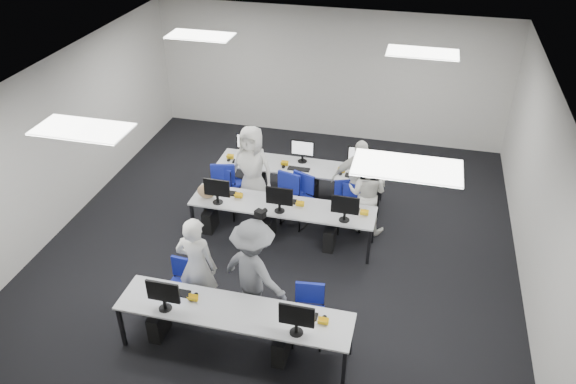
% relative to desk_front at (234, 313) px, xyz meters
% --- Properties ---
extents(room, '(9.00, 9.02, 3.00)m').
position_rel_desk_front_xyz_m(room, '(0.00, 2.40, 0.82)').
color(room, black).
rests_on(room, ground).
extents(ceiling_panels, '(5.20, 4.60, 0.02)m').
position_rel_desk_front_xyz_m(ceiling_panels, '(0.00, 2.40, 2.30)').
color(ceiling_panels, white).
rests_on(ceiling_panels, room).
extents(desk_front, '(3.20, 0.70, 0.73)m').
position_rel_desk_front_xyz_m(desk_front, '(0.00, 0.00, 0.00)').
color(desk_front, '#B7B9BB').
rests_on(desk_front, ground).
extents(desk_mid, '(3.20, 0.70, 0.73)m').
position_rel_desk_front_xyz_m(desk_mid, '(0.00, 2.60, 0.00)').
color(desk_mid, '#B7B9BB').
rests_on(desk_mid, ground).
extents(desk_back, '(3.20, 0.70, 0.73)m').
position_rel_desk_front_xyz_m(desk_back, '(0.00, 4.00, 0.00)').
color(desk_back, '#B7B9BB').
rests_on(desk_back, ground).
extents(equipment_front, '(2.51, 0.41, 1.19)m').
position_rel_desk_front_xyz_m(equipment_front, '(-0.19, -0.02, -0.32)').
color(equipment_front, '#0B269A').
rests_on(equipment_front, desk_front).
extents(equipment_mid, '(2.91, 0.41, 1.19)m').
position_rel_desk_front_xyz_m(equipment_mid, '(-0.19, 2.58, -0.32)').
color(equipment_mid, white).
rests_on(equipment_mid, desk_mid).
extents(equipment_back, '(2.91, 0.41, 1.19)m').
position_rel_desk_front_xyz_m(equipment_back, '(0.19, 4.02, -0.32)').
color(equipment_back, white).
rests_on(equipment_back, desk_back).
extents(chair_0, '(0.46, 0.49, 0.87)m').
position_rel_desk_front_xyz_m(chair_0, '(-1.01, 0.53, -0.41)').
color(chair_0, navy).
rests_on(chair_0, ground).
extents(chair_1, '(0.47, 0.51, 0.87)m').
position_rel_desk_front_xyz_m(chair_1, '(0.93, 0.45, -0.41)').
color(chair_1, navy).
rests_on(chair_1, ground).
extents(chair_2, '(0.57, 0.60, 0.96)m').
position_rel_desk_front_xyz_m(chair_2, '(-1.28, 3.12, -0.38)').
color(chair_2, navy).
rests_on(chair_2, ground).
extents(chair_3, '(0.61, 0.63, 0.94)m').
position_rel_desk_front_xyz_m(chair_3, '(0.13, 3.20, -0.38)').
color(chair_3, navy).
rests_on(chair_3, ground).
extents(chair_4, '(0.57, 0.60, 0.88)m').
position_rel_desk_front_xyz_m(chair_4, '(1.03, 3.27, -0.40)').
color(chair_4, navy).
rests_on(chair_4, ground).
extents(chair_5, '(0.57, 0.59, 0.87)m').
position_rel_desk_front_xyz_m(chair_5, '(-1.27, 3.50, -0.40)').
color(chair_5, navy).
rests_on(chair_5, ground).
extents(chair_6, '(0.58, 0.61, 0.95)m').
position_rel_desk_front_xyz_m(chair_6, '(-0.00, 3.51, -0.38)').
color(chair_6, navy).
rests_on(chair_6, ground).
extents(chair_7, '(0.43, 0.47, 0.86)m').
position_rel_desk_front_xyz_m(chair_7, '(1.11, 3.55, -0.41)').
color(chair_7, navy).
rests_on(chair_7, ground).
extents(handbag, '(0.35, 0.25, 0.26)m').
position_rel_desk_front_xyz_m(handbag, '(-1.34, 2.52, 0.18)').
color(handbag, olive).
rests_on(handbag, desk_mid).
extents(student_0, '(0.62, 0.41, 1.67)m').
position_rel_desk_front_xyz_m(student_0, '(-0.76, 0.61, 0.16)').
color(student_0, silver).
rests_on(student_0, ground).
extents(student_1, '(0.82, 0.70, 1.49)m').
position_rel_desk_front_xyz_m(student_1, '(1.37, 3.30, 0.07)').
color(student_1, silver).
rests_on(student_1, ground).
extents(student_2, '(0.89, 0.65, 1.70)m').
position_rel_desk_front_xyz_m(student_2, '(-0.80, 3.47, 0.17)').
color(student_2, silver).
rests_on(student_2, ground).
extents(student_3, '(1.01, 0.51, 1.65)m').
position_rel_desk_front_xyz_m(student_3, '(1.17, 3.53, 0.14)').
color(student_3, silver).
rests_on(student_3, ground).
extents(photographer, '(1.25, 1.01, 1.68)m').
position_rel_desk_front_xyz_m(photographer, '(0.07, 0.70, 0.16)').
color(photographer, slate).
rests_on(photographer, ground).
extents(dslr_camera, '(0.20, 0.22, 0.10)m').
position_rel_desk_front_xyz_m(dslr_camera, '(0.14, 0.87, 1.06)').
color(dslr_camera, black).
rests_on(dslr_camera, photographer).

